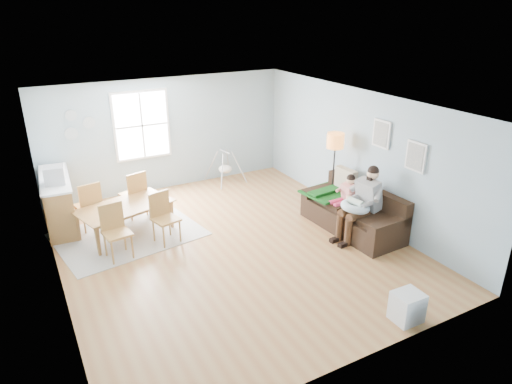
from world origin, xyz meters
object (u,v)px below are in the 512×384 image
floor_lamp (335,148)px  chair_ne (135,191)px  storage_cube (407,307)px  monitor (54,175)px  baby_swing (225,168)px  father (362,201)px  chair_sw (115,227)px  sofa (354,215)px  dining_table (127,220)px  counter (58,201)px  toddler (346,192)px  chair_se (163,214)px  chair_nw (89,203)px

floor_lamp → chair_ne: (-3.85, 1.76, -0.87)m
storage_cube → monitor: (-3.98, 5.34, 1.00)m
monitor → baby_swing: size_ratio=0.44×
father → chair_sw: size_ratio=1.43×
sofa → chair_sw: bearing=164.8°
dining_table → counter: (-1.10, 1.10, 0.22)m
monitor → baby_swing: 4.24m
toddler → dining_table: size_ratio=0.50×
toddler → baby_swing: toddler is taller
chair_se → counter: (-1.67, 1.68, -0.03)m
floor_lamp → dining_table: 4.51m
sofa → monitor: bearing=152.7°
father → chair_sw: father is taller
toddler → monitor: size_ratio=2.12×
floor_lamp → counter: 5.82m
floor_lamp → storage_cube: floor_lamp is taller
toddler → dining_table: bearing=156.6°
sofa → chair_nw: size_ratio=2.18×
baby_swing → father: bearing=-75.1°
chair_nw → chair_se: bearing=-44.9°
chair_se → chair_ne: chair_ne is taller
chair_se → chair_ne: (-0.19, 1.30, 0.03)m
chair_ne → dining_table: bearing=-117.9°
father → baby_swing: 4.13m
storage_cube → dining_table: (-2.87, 4.60, 0.09)m
storage_cube → monitor: 6.74m
chair_se → father: bearing=-26.3°
chair_se → monitor: (-1.68, 1.32, 0.66)m
chair_sw → monitor: bearing=116.7°
toddler → sofa: bearing=-66.0°
sofa → chair_nw: (-4.69, 2.51, 0.28)m
toddler → counter: size_ratio=0.47×
dining_table → chair_ne: size_ratio=1.72×
storage_cube → monitor: bearing=126.7°
father → storage_cube: 2.64m
toddler → chair_nw: toddler is taller
baby_swing → toddler: bearing=-72.5°
chair_sw → baby_swing: chair_sw is taller
chair_sw → monitor: size_ratio=2.39×
toddler → chair_ne: toddler is taller
floor_lamp → toddler: bearing=-106.4°
chair_se → dining_table: bearing=134.9°
chair_ne → baby_swing: size_ratio=1.10×
storage_cube → chair_sw: bearing=129.9°
storage_cube → chair_se: chair_se is taller
chair_ne → chair_sw: bearing=-117.4°
father → dining_table: bearing=150.4°
floor_lamp → chair_sw: size_ratio=1.78×
floor_lamp → baby_swing: floor_lamp is taller
dining_table → storage_cube: bearing=-74.2°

